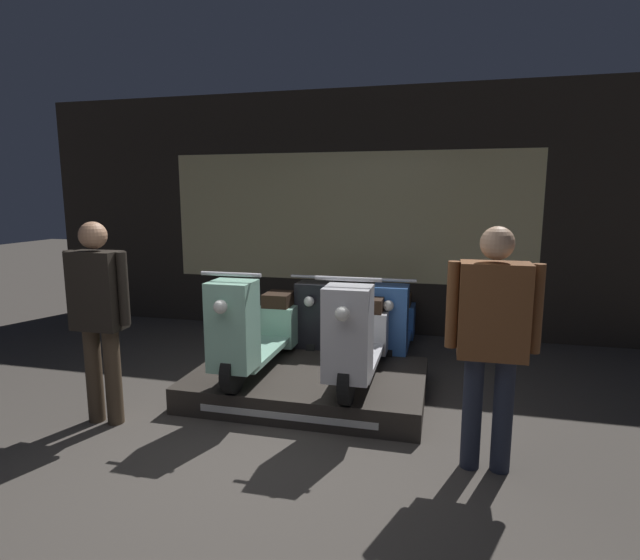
# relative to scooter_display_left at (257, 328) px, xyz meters

# --- Properties ---
(ground_plane) EXTENTS (30.00, 30.00, 0.00)m
(ground_plane) POSITION_rel_scooter_display_left_xyz_m (0.37, -1.26, -0.63)
(ground_plane) COLOR #423D38
(shop_wall_back) EXTENTS (8.84, 0.09, 3.20)m
(shop_wall_back) POSITION_rel_scooter_display_left_xyz_m (0.37, 2.41, 0.97)
(shop_wall_back) COLOR #28231E
(shop_wall_back) RESTS_ON ground_plane
(display_platform) EXTENTS (2.12, 1.39, 0.23)m
(display_platform) POSITION_rel_scooter_display_left_xyz_m (0.48, 0.05, -0.51)
(display_platform) COLOR #2D2823
(display_platform) RESTS_ON ground_plane
(scooter_display_left) EXTENTS (0.51, 1.66, 1.00)m
(scooter_display_left) POSITION_rel_scooter_display_left_xyz_m (0.00, 0.00, 0.00)
(scooter_display_left) COLOR black
(scooter_display_left) RESTS_ON display_platform
(scooter_display_right) EXTENTS (0.51, 1.66, 1.00)m
(scooter_display_right) POSITION_rel_scooter_display_left_xyz_m (0.95, 0.00, 0.00)
(scooter_display_right) COLOR black
(scooter_display_right) RESTS_ON display_platform
(scooter_backrow_0) EXTENTS (0.51, 1.66, 1.00)m
(scooter_backrow_0) POSITION_rel_scooter_display_left_xyz_m (0.33, 1.39, -0.23)
(scooter_backrow_0) COLOR black
(scooter_backrow_0) RESTS_ON ground_plane
(scooter_backrow_1) EXTENTS (0.51, 1.66, 1.00)m
(scooter_backrow_1) POSITION_rel_scooter_display_left_xyz_m (1.14, 1.39, -0.23)
(scooter_backrow_1) COLOR black
(scooter_backrow_1) RESTS_ON ground_plane
(person_left_browsing) EXTENTS (0.56, 0.22, 1.64)m
(person_left_browsing) POSITION_rel_scooter_display_left_xyz_m (-1.00, -0.87, 0.33)
(person_left_browsing) COLOR #473828
(person_left_browsing) RESTS_ON ground_plane
(person_right_browsing) EXTENTS (0.60, 0.24, 1.65)m
(person_right_browsing) POSITION_rel_scooter_display_left_xyz_m (1.97, -0.87, 0.35)
(person_right_browsing) COLOR #232838
(person_right_browsing) RESTS_ON ground_plane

